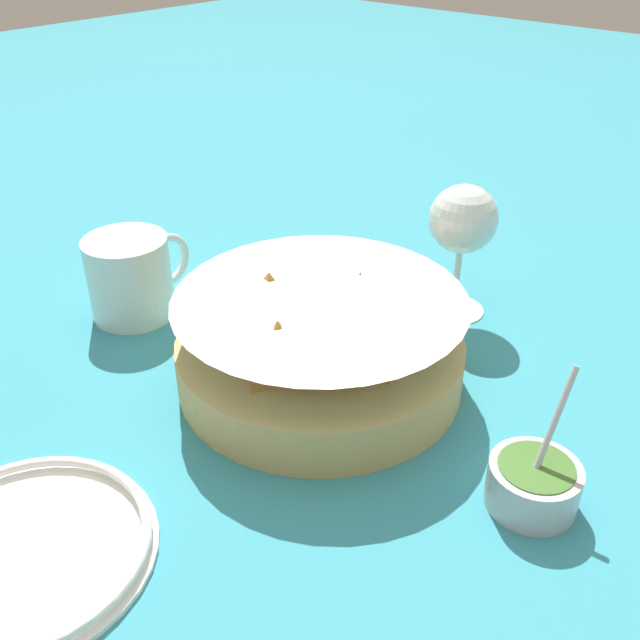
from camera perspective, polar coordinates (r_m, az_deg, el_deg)
ground_plane at (r=0.68m, az=1.98°, el=-5.39°), size 4.00×4.00×0.00m
food_basket at (r=0.66m, az=-0.08°, el=-2.04°), size 0.27×0.27×0.10m
sauce_cup at (r=0.58m, az=16.70°, el=-12.36°), size 0.08×0.07×0.11m
wine_glass at (r=0.76m, az=11.18°, el=7.62°), size 0.07×0.07×0.15m
beer_mug at (r=0.80m, az=-14.86°, el=3.14°), size 0.13×0.09×0.09m
side_plate at (r=0.57m, az=-22.66°, el=-16.61°), size 0.19×0.19×0.01m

